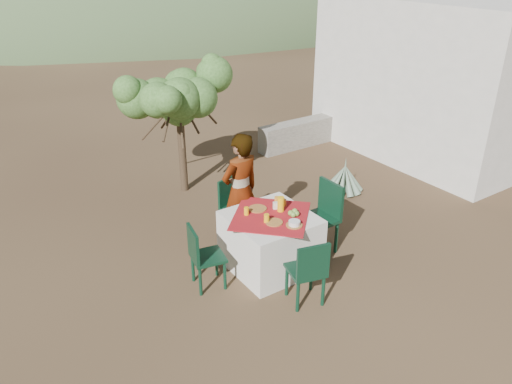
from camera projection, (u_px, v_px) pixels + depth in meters
The scene contains 23 objects.
ground at pixel (266, 273), 6.49m from camera, with size 160.00×160.00×0.00m, color #362618.
table at pixel (270, 241), 6.48m from camera, with size 1.30×1.30×0.76m.
chair_far at pixel (234, 203), 7.23m from camera, with size 0.49×0.49×0.85m.
chair_near at pixel (308, 270), 5.73m from camera, with size 0.49×0.49×0.87m.
chair_left at pixel (202, 255), 6.04m from camera, with size 0.45×0.45×0.84m.
chair_right at pixel (323, 214), 6.79m from camera, with size 0.46×0.46×1.00m.
person at pixel (240, 191), 6.78m from camera, with size 0.61×0.40×1.66m, color #8C6651.
shrub_tree at pixel (181, 102), 8.11m from camera, with size 1.68×1.64×1.97m.
agave at pixel (344, 179), 8.57m from camera, with size 0.66×0.64×0.70m.
guesthouse at pixel (444, 76), 9.98m from camera, with size 3.20×4.20×3.00m, color silver.
stone_wall at pixel (312, 131), 10.70m from camera, with size 2.60×0.35×0.55m, color gray.
hill_near_right at pixel (129, 1), 39.29m from camera, with size 48.00×48.00×20.00m, color #3B542F.
plate_far at pixel (258, 209), 6.46m from camera, with size 0.24×0.24×0.01m, color brown.
plate_near at pixel (274, 222), 6.14m from camera, with size 0.22×0.22×0.01m, color brown.
glass_far at pixel (246, 211), 6.31m from camera, with size 0.06×0.06×0.10m, color #FFB610.
glass_near at pixel (267, 218), 6.14m from camera, with size 0.07×0.07×0.11m, color #FFB610.
juice_pitcher at pixel (281, 204), 6.38m from camera, with size 0.09×0.09×0.20m, color #FFB610.
bowl_plate at pixel (294, 225), 6.08m from camera, with size 0.21×0.21×0.01m, color brown.
white_bowl at pixel (294, 223), 6.07m from camera, with size 0.14×0.14×0.05m, color silver.
jar_left at pixel (284, 202), 6.54m from camera, with size 0.06×0.06×0.09m, color orange.
jar_right at pixel (277, 200), 6.59m from camera, with size 0.06×0.06×0.10m, color orange.
napkin_holder at pixel (276, 205), 6.45m from camera, with size 0.07×0.04×0.10m, color silver.
fruit_cluster at pixel (294, 213), 6.29m from camera, with size 0.15×0.14×0.07m.
Camera 1 is at (-3.10, -4.37, 3.82)m, focal length 35.00 mm.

